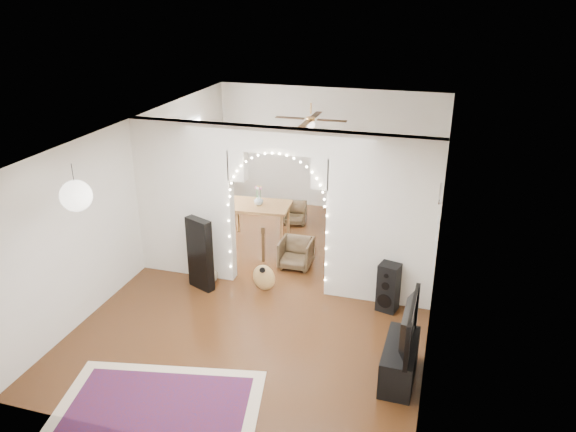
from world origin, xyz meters
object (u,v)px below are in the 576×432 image
(media_console, at_px, (399,361))
(bookcase, at_px, (370,187))
(acoustic_guitar, at_px, (264,267))
(dining_table, at_px, (259,208))
(dining_chair_right, at_px, (296,253))
(dining_chair_left, at_px, (295,213))
(floor_speaker, at_px, (388,287))

(media_console, bearing_deg, bookcase, 104.35)
(acoustic_guitar, relative_size, dining_table, 0.76)
(dining_table, bearing_deg, dining_chair_right, -46.25)
(dining_table, relative_size, dining_chair_left, 2.57)
(media_console, xyz_separation_m, dining_chair_right, (-2.11, 2.60, 0.01))
(media_console, height_order, bookcase, bookcase)
(bookcase, xyz_separation_m, dining_chair_right, (-0.87, -2.79, -0.40))
(acoustic_guitar, xyz_separation_m, bookcase, (1.14, 3.75, 0.24))
(dining_chair_left, bearing_deg, media_console, -69.97)
(media_console, relative_size, dining_chair_left, 2.03)
(media_console, distance_m, dining_table, 4.69)
(media_console, xyz_separation_m, bookcase, (-1.24, 5.39, 0.41))
(acoustic_guitar, height_order, dining_chair_left, acoustic_guitar)
(acoustic_guitar, distance_m, floor_speaker, 2.03)
(bookcase, bearing_deg, dining_table, -113.19)
(bookcase, height_order, dining_table, bookcase)
(bookcase, distance_m, dining_chair_right, 2.95)
(media_console, xyz_separation_m, dining_chair_left, (-2.67, 4.52, -0.03))
(acoustic_guitar, height_order, dining_table, acoustic_guitar)
(bookcase, relative_size, dining_table, 1.04)
(floor_speaker, height_order, bookcase, bookcase)
(dining_table, distance_m, dining_chair_right, 1.40)
(bookcase, bearing_deg, floor_speaker, -55.55)
(bookcase, height_order, dining_chair_right, bookcase)
(bookcase, height_order, dining_chair_left, bookcase)
(dining_table, xyz_separation_m, dining_chair_right, (1.00, -0.88, -0.42))
(bookcase, bearing_deg, dining_chair_left, -127.43)
(floor_speaker, bearing_deg, acoustic_guitar, -166.61)
(dining_chair_left, xyz_separation_m, dining_chair_right, (0.56, -1.92, 0.04))
(acoustic_guitar, relative_size, dining_chair_right, 1.68)
(acoustic_guitar, height_order, dining_chair_right, acoustic_guitar)
(media_console, height_order, dining_chair_right, dining_chair_right)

